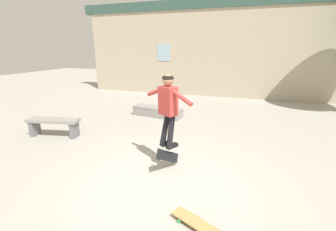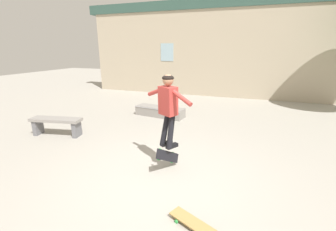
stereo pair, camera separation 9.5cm
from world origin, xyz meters
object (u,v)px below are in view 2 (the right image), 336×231
at_px(skater, 168,105).
at_px(skateboard_flipping, 168,156).
at_px(park_bench, 56,123).
at_px(skate_ledge, 160,112).
at_px(skateboard_resting, 195,224).

bearing_deg(skater, skateboard_flipping, -135.26).
bearing_deg(skateboard_flipping, skater, 33.92).
bearing_deg(park_bench, skateboard_flipping, -22.99).
xyz_separation_m(park_bench, skater, (3.61, -0.71, 1.00)).
distance_m(skate_ledge, skater, 3.97).
relative_size(skateboard_flipping, skateboard_resting, 0.90).
xyz_separation_m(skater, skateboard_resting, (0.89, -1.40, -1.29)).
height_order(skateboard_flipping, skateboard_resting, skateboard_flipping).
relative_size(park_bench, skateboard_resting, 1.83).
xyz_separation_m(park_bench, skate_ledge, (2.07, 2.75, -0.19)).
distance_m(park_bench, skate_ledge, 3.45).
relative_size(skater, skateboard_flipping, 1.97).
xyz_separation_m(park_bench, skateboard_resting, (4.51, -2.11, -0.29)).
relative_size(skater, skateboard_resting, 1.77).
distance_m(skate_ledge, skateboard_flipping, 3.87).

